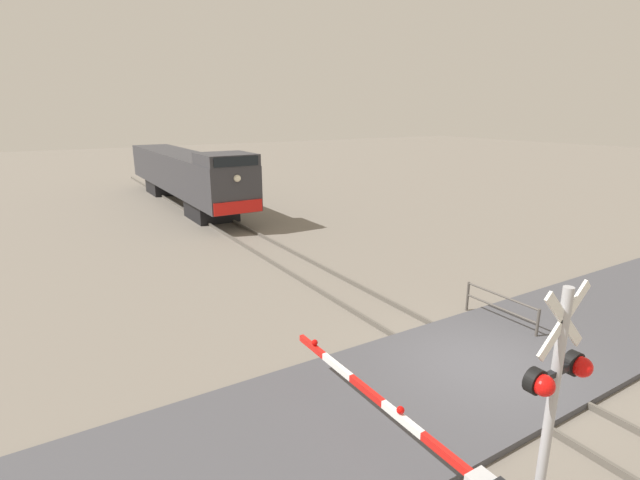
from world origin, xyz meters
TOP-DOWN VIEW (x-y plane):
  - ground_plane at (0.00, 0.00)m, footprint 160.00×160.00m
  - rail_track_left at (-0.72, 0.00)m, footprint 0.08×80.00m
  - rail_track_right at (0.72, 0.00)m, footprint 0.08×80.00m
  - road_surface at (0.00, 0.00)m, footprint 36.00×4.58m
  - locomotive at (0.00, 24.49)m, footprint 2.73×19.12m
  - crossing_signal at (-3.16, -3.68)m, footprint 1.18×0.33m
  - crossing_gate at (-3.86, -2.49)m, footprint 0.36×5.75m
  - guard_railing at (2.49, 1.38)m, footprint 0.08×2.51m

SIDE VIEW (x-z plane):
  - ground_plane at x=0.00m, z-range 0.00..0.00m
  - rail_track_left at x=-0.72m, z-range 0.00..0.15m
  - rail_track_right at x=0.72m, z-range 0.00..0.15m
  - road_surface at x=0.00m, z-range 0.00..0.15m
  - guard_railing at x=2.49m, z-range 0.14..1.09m
  - crossing_gate at x=-3.86m, z-range 0.15..1.38m
  - locomotive at x=0.00m, z-range 0.09..4.08m
  - crossing_signal at x=-3.16m, z-range 0.48..4.50m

